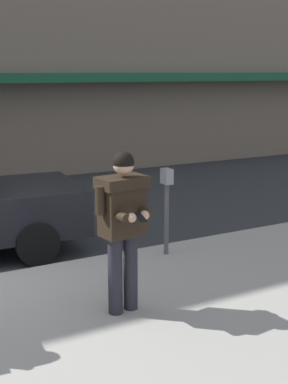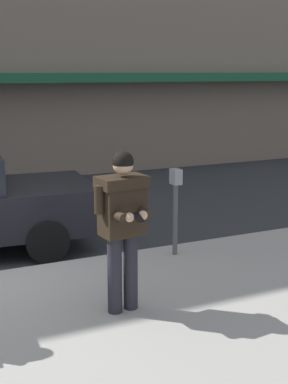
% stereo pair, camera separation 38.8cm
% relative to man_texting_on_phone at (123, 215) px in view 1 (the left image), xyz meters
% --- Properties ---
extents(sidewalk, '(32.00, 5.30, 0.14)m').
position_rel_man_texting_on_phone_xyz_m(sidewalk, '(-0.68, -0.83, -1.18)').
color(sidewalk, '#99968E').
rests_on(sidewalk, ground).
extents(curb_paint_line, '(28.00, 0.12, 0.01)m').
position_rel_man_texting_on_phone_xyz_m(curb_paint_line, '(-0.68, 2.07, -1.25)').
color(curb_paint_line, silver).
rests_on(curb_paint_line, ground).
extents(man_texting_on_phone, '(0.65, 0.61, 1.81)m').
position_rel_man_texting_on_phone_xyz_m(man_texting_on_phone, '(0.00, 0.00, 0.00)').
color(man_texting_on_phone, '#23232B').
rests_on(man_texting_on_phone, sidewalk).
extents(parking_meter, '(0.12, 0.18, 1.27)m').
position_rel_man_texting_on_phone_xyz_m(parking_meter, '(1.40, 1.42, -0.28)').
color(parking_meter, '#4C4C51').
rests_on(parking_meter, sidewalk).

